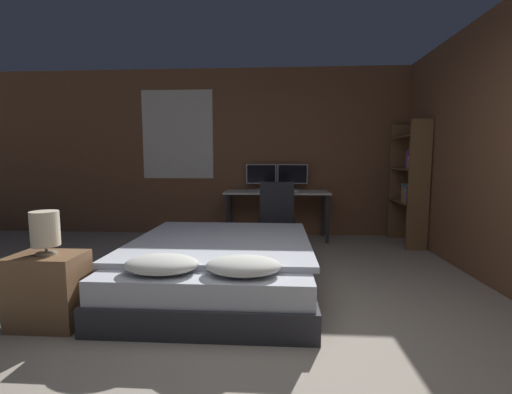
% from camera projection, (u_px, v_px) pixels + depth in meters
% --- Properties ---
extents(ground_plane, '(20.00, 20.00, 0.00)m').
position_uv_depth(ground_plane, '(268.00, 365.00, 2.06)').
color(ground_plane, '#9E9384').
extents(wall_back, '(12.00, 0.08, 2.70)m').
position_uv_depth(wall_back, '(273.00, 152.00, 5.60)').
color(wall_back, brown).
rests_on(wall_back, ground_plane).
extents(wall_side_right, '(0.06, 12.00, 2.70)m').
position_uv_depth(wall_side_right, '(497.00, 148.00, 3.28)').
color(wall_side_right, brown).
rests_on(wall_side_right, ground_plane).
extents(bed, '(1.71, 2.07, 0.53)m').
position_uv_depth(bed, '(220.00, 265.00, 3.29)').
color(bed, '#2D2D33').
rests_on(bed, ground_plane).
extents(nightstand, '(0.50, 0.34, 0.54)m').
position_uv_depth(nightstand, '(49.00, 290.00, 2.54)').
color(nightstand, brown).
rests_on(nightstand, ground_plane).
extents(bedside_lamp, '(0.19, 0.19, 0.32)m').
position_uv_depth(bedside_lamp, '(45.00, 229.00, 2.49)').
color(bedside_lamp, gray).
rests_on(bedside_lamp, nightstand).
extents(desk, '(1.60, 0.60, 0.75)m').
position_uv_depth(desk, '(277.00, 197.00, 5.30)').
color(desk, beige).
rests_on(desk, ground_plane).
extents(monitor_left, '(0.48, 0.16, 0.42)m').
position_uv_depth(monitor_left, '(261.00, 175.00, 5.48)').
color(monitor_left, '#B7B7BC').
rests_on(monitor_left, desk).
extents(monitor_right, '(0.48, 0.16, 0.42)m').
position_uv_depth(monitor_right, '(292.00, 175.00, 5.45)').
color(monitor_right, '#B7B7BC').
rests_on(monitor_right, desk).
extents(keyboard, '(0.40, 0.13, 0.02)m').
position_uv_depth(keyboard, '(277.00, 192.00, 5.10)').
color(keyboard, '#B7B7BC').
rests_on(keyboard, desk).
extents(computer_mouse, '(0.07, 0.05, 0.04)m').
position_uv_depth(computer_mouse, '(296.00, 191.00, 5.08)').
color(computer_mouse, '#B7B7BC').
rests_on(computer_mouse, desk).
extents(office_chair, '(0.52, 0.52, 0.95)m').
position_uv_depth(office_chair, '(277.00, 224.00, 4.59)').
color(office_chair, black).
rests_on(office_chair, ground_plane).
extents(bookshelf, '(0.29, 0.79, 1.77)m').
position_uv_depth(bookshelf, '(411.00, 179.00, 4.89)').
color(bookshelf, brown).
rests_on(bookshelf, ground_plane).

